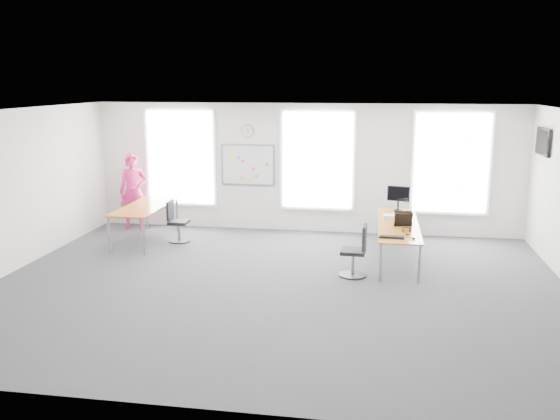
% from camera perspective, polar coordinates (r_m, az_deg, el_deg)
% --- Properties ---
extents(floor, '(10.00, 10.00, 0.00)m').
position_cam_1_polar(floor, '(10.37, -0.38, -7.38)').
color(floor, '#2C2C31').
rests_on(floor, ground).
extents(ceiling, '(10.00, 10.00, 0.00)m').
position_cam_1_polar(ceiling, '(9.78, -0.41, 9.41)').
color(ceiling, white).
rests_on(ceiling, ground).
extents(wall_back, '(10.00, 0.00, 10.00)m').
position_cam_1_polar(wall_back, '(13.87, 2.40, 4.04)').
color(wall_back, white).
rests_on(wall_back, ground).
extents(wall_front, '(10.00, 0.00, 10.00)m').
position_cam_1_polar(wall_front, '(6.19, -6.68, -6.58)').
color(wall_front, white).
rests_on(wall_front, ground).
extents(wall_left, '(0.00, 10.00, 10.00)m').
position_cam_1_polar(wall_left, '(11.86, -24.95, 1.48)').
color(wall_left, white).
rests_on(wall_left, ground).
extents(window_left, '(1.60, 0.06, 2.20)m').
position_cam_1_polar(window_left, '(14.48, -9.53, 5.03)').
color(window_left, white).
rests_on(window_left, wall_back).
extents(window_mid, '(1.60, 0.06, 2.20)m').
position_cam_1_polar(window_mid, '(13.78, 3.63, 4.81)').
color(window_mid, white).
rests_on(window_mid, wall_back).
extents(window_right, '(1.60, 0.06, 2.20)m').
position_cam_1_polar(window_right, '(13.81, 16.15, 4.37)').
color(window_right, white).
rests_on(window_right, wall_back).
extents(desk_right, '(0.79, 2.97, 0.72)m').
position_cam_1_polar(desk_right, '(11.98, 11.30, -1.53)').
color(desk_right, '#B26321').
rests_on(desk_right, ground).
extents(desk_left, '(0.87, 2.18, 0.80)m').
position_cam_1_polar(desk_left, '(13.42, -12.88, 0.11)').
color(desk_left, '#B26321').
rests_on(desk_left, ground).
extents(chair_right, '(0.51, 0.51, 0.96)m').
position_cam_1_polar(chair_right, '(10.87, 7.36, -4.21)').
color(chair_right, black).
rests_on(chair_right, ground).
extents(chair_left, '(0.49, 0.49, 0.91)m').
position_cam_1_polar(chair_left, '(13.31, -9.93, -1.32)').
color(chair_left, black).
rests_on(chair_left, ground).
extents(person, '(0.76, 0.60, 1.81)m').
position_cam_1_polar(person, '(14.59, -13.92, 1.74)').
color(person, '#C6206B').
rests_on(person, ground).
extents(whiteboard, '(1.20, 0.03, 0.90)m').
position_cam_1_polar(whiteboard, '(14.05, -3.10, 4.35)').
color(whiteboard, silver).
rests_on(whiteboard, wall_back).
extents(wall_clock, '(0.30, 0.04, 0.30)m').
position_cam_1_polar(wall_clock, '(13.97, -3.14, 7.60)').
color(wall_clock, gray).
rests_on(wall_clock, wall_back).
extents(tv, '(0.06, 0.90, 0.55)m').
position_cam_1_polar(tv, '(13.10, 24.01, 6.03)').
color(tv, black).
rests_on(tv, wall_right).
extents(keyboard, '(0.46, 0.20, 0.02)m').
position_cam_1_polar(keyboard, '(10.89, 10.72, -2.60)').
color(keyboard, black).
rests_on(keyboard, desk_right).
extents(mouse, '(0.09, 0.12, 0.04)m').
position_cam_1_polar(mouse, '(10.87, 12.74, -2.66)').
color(mouse, black).
rests_on(mouse, desk_right).
extents(lens_cap, '(0.08, 0.08, 0.01)m').
position_cam_1_polar(lens_cap, '(11.15, 12.15, -2.34)').
color(lens_cap, black).
rests_on(lens_cap, desk_right).
extents(headphones, '(0.16, 0.09, 0.09)m').
position_cam_1_polar(headphones, '(11.36, 12.05, -1.86)').
color(headphones, black).
rests_on(headphones, desk_right).
extents(laptop_sleeve, '(0.37, 0.27, 0.29)m').
position_cam_1_polar(laptop_sleeve, '(11.76, 11.79, -0.88)').
color(laptop_sleeve, black).
rests_on(laptop_sleeve, desk_right).
extents(paper_stack, '(0.32, 0.25, 0.11)m').
position_cam_1_polar(paper_stack, '(12.26, 10.67, -0.71)').
color(paper_stack, beige).
rests_on(paper_stack, desk_right).
extents(monitor, '(0.49, 0.20, 0.55)m').
position_cam_1_polar(monitor, '(13.10, 11.33, 1.32)').
color(monitor, black).
rests_on(monitor, desk_right).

